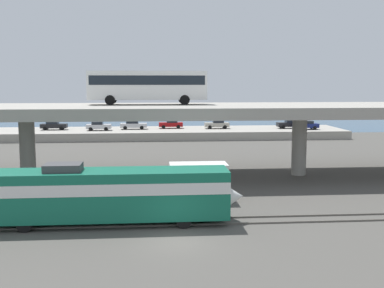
# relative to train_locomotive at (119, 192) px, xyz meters

# --- Properties ---
(ground_plane) EXTENTS (260.00, 260.00, 0.00)m
(ground_plane) POSITION_rel_train_locomotive_xyz_m (3.68, -4.00, -2.19)
(ground_plane) COLOR #4C4944
(rail_strip_near) EXTENTS (110.00, 0.12, 0.12)m
(rail_strip_near) POSITION_rel_train_locomotive_xyz_m (3.68, -0.75, -2.13)
(rail_strip_near) COLOR #59544C
(rail_strip_near) RESTS_ON ground_plane
(rail_strip_far) EXTENTS (110.00, 0.12, 0.12)m
(rail_strip_far) POSITION_rel_train_locomotive_xyz_m (3.68, 0.75, -2.13)
(rail_strip_far) COLOR #59544C
(rail_strip_far) RESTS_ON ground_plane
(train_locomotive) EXTENTS (17.37, 3.04, 4.18)m
(train_locomotive) POSITION_rel_train_locomotive_xyz_m (0.00, 0.00, 0.00)
(train_locomotive) COLOR #14664C
(train_locomotive) RESTS_ON ground_plane
(highway_overpass) EXTENTS (96.00, 12.31, 7.20)m
(highway_overpass) POSITION_rel_train_locomotive_xyz_m (3.68, 16.00, 4.32)
(highway_overpass) COLOR #9E998E
(highway_overpass) RESTS_ON ground_plane
(transit_bus_on_overpass) EXTENTS (12.00, 2.68, 3.40)m
(transit_bus_on_overpass) POSITION_rel_train_locomotive_xyz_m (1.87, 17.87, 7.07)
(transit_bus_on_overpass) COLOR silver
(transit_bus_on_overpass) RESTS_ON highway_overpass
(service_truck_west) EXTENTS (6.80, 2.46, 3.04)m
(service_truck_west) POSITION_rel_train_locomotive_xyz_m (5.04, 5.91, -0.55)
(service_truck_west) COLOR #515459
(service_truck_west) RESTS_ON ground_plane
(pier_parking_lot) EXTENTS (63.22, 12.04, 1.39)m
(pier_parking_lot) POSITION_rel_train_locomotive_xyz_m (3.68, 51.00, -1.50)
(pier_parking_lot) COLOR #9E998E
(pier_parking_lot) RESTS_ON ground_plane
(parked_car_0) EXTENTS (4.60, 1.86, 1.50)m
(parked_car_0) POSITION_rel_train_locomotive_xyz_m (26.56, 50.88, -0.03)
(parked_car_0) COLOR black
(parked_car_0) RESTS_ON pier_parking_lot
(parked_car_1) EXTENTS (4.23, 1.96, 1.50)m
(parked_car_1) POSITION_rel_train_locomotive_xyz_m (28.70, 48.73, -0.03)
(parked_car_1) COLOR navy
(parked_car_1) RESTS_ON pier_parking_lot
(parked_car_2) EXTENTS (4.19, 1.84, 1.50)m
(parked_car_2) POSITION_rel_train_locomotive_xyz_m (5.60, 52.67, -0.03)
(parked_car_2) COLOR maroon
(parked_car_2) RESTS_ON pier_parking_lot
(parked_car_3) EXTENTS (4.10, 1.96, 1.50)m
(parked_car_3) POSITION_rel_train_locomotive_xyz_m (-6.72, 49.91, -0.03)
(parked_car_3) COLOR #B7B7BC
(parked_car_3) RESTS_ON pier_parking_lot
(parked_car_4) EXTENTS (4.56, 1.95, 1.50)m
(parked_car_4) POSITION_rel_train_locomotive_xyz_m (-0.95, 51.62, -0.03)
(parked_car_4) COLOR #B7B7BC
(parked_car_4) RESTS_ON pier_parking_lot
(parked_car_5) EXTENTS (4.39, 1.83, 1.50)m
(parked_car_5) POSITION_rel_train_locomotive_xyz_m (-14.46, 51.58, -0.03)
(parked_car_5) COLOR black
(parked_car_5) RESTS_ON pier_parking_lot
(parked_car_6) EXTENTS (4.24, 1.95, 1.50)m
(parked_car_6) POSITION_rel_train_locomotive_xyz_m (13.65, 51.60, -0.03)
(parked_car_6) COLOR #9E998C
(parked_car_6) RESTS_ON pier_parking_lot
(harbor_water) EXTENTS (140.00, 36.00, 0.01)m
(harbor_water) POSITION_rel_train_locomotive_xyz_m (3.68, 74.00, -2.19)
(harbor_water) COLOR #2D5170
(harbor_water) RESTS_ON ground_plane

